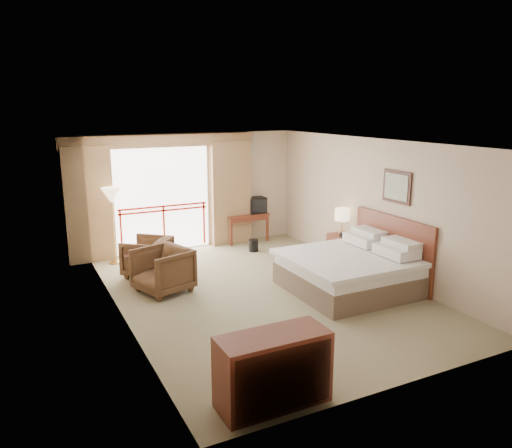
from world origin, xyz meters
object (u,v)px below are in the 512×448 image
table_lamp (342,215)px  floor_lamp (112,198)px  armchair_far (148,275)px  tv (257,205)px  nightstand (342,250)px  armchair_near (164,292)px  bed (350,270)px  side_table (139,263)px  dresser (273,370)px  wastebasket (253,245)px  desk (245,219)px

table_lamp → floor_lamp: size_ratio=0.33×
armchair_far → tv: bearing=154.3°
tv → floor_lamp: bearing=-154.0°
tv → nightstand: bearing=-53.8°
nightstand → armchair_near: 3.89m
bed → side_table: size_ratio=3.69×
table_lamp → dresser: size_ratio=0.43×
armchair_near → dresser: 4.01m
tv → side_table: size_ratio=0.76×
nightstand → wastebasket: nightstand is taller
bed → nightstand: (0.78, 1.31, -0.05)m
tv → armchair_near: size_ratio=0.48×
nightstand → armchair_near: (-3.87, 0.13, -0.33)m
armchair_near → floor_lamp: bearing=173.3°
bed → armchair_near: size_ratio=2.36×
table_lamp → side_table: table_lamp is taller
table_lamp → nightstand: bearing=-90.0°
bed → dresser: (-2.99, -2.54, 0.05)m
nightstand → dresser: bearing=-133.8°
armchair_near → side_table: (-0.27, 0.69, 0.39)m
tv → dresser: bearing=-94.6°
desk → wastebasket: (-0.22, -0.93, -0.41)m
desk → armchair_near: size_ratio=1.20×
bed → dresser: 3.92m
bed → side_table: bearing=147.6°
armchair_far → armchair_near: bearing=40.7°
wastebasket → side_table: 3.04m
armchair_near → side_table: 0.84m
side_table → bed: bearing=-32.4°
table_lamp → floor_lamp: bearing=152.8°
bed → wastebasket: size_ratio=7.64×
table_lamp → armchair_near: table_lamp is taller
side_table → dresser: bearing=-85.4°
table_lamp → tv: 2.67m
bed → dresser: bed is taller
desk → floor_lamp: 3.41m
armchair_far → side_table: size_ratio=1.47×
armchair_far → dresser: bearing=41.3°
nightstand → armchair_far: size_ratio=0.77×
armchair_near → side_table: bearing=-177.1°
bed → tv: (0.04, 3.92, 0.52)m
tv → side_table: (-3.41, -1.78, -0.50)m
armchair_near → side_table: side_table is taller
side_table → table_lamp: bearing=-10.6°
desk → dresser: dresser is taller
wastebasket → dresser: bearing=-114.2°
tv → armchair_far: tv is taller
wastebasket → armchair_near: 3.07m
dresser → nightstand: bearing=42.5°
dresser → tv: bearing=61.7°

